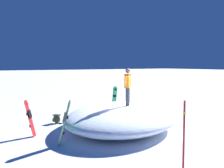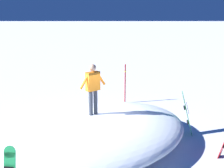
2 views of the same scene
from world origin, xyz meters
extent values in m
plane|color=white|center=(0.00, 0.00, 0.00)|extent=(240.00, 240.00, 0.00)
ellipsoid|color=white|center=(0.34, 0.22, 0.54)|extent=(8.35, 8.54, 1.08)
cylinder|color=#333842|center=(0.10, 0.02, 1.51)|extent=(0.14, 0.14, 0.86)
cylinder|color=#333842|center=(-0.02, 0.17, 1.51)|extent=(0.14, 0.14, 0.86)
cube|color=orange|center=(0.04, 0.10, 2.26)|extent=(0.47, 0.51, 0.64)
sphere|color=tan|center=(0.04, 0.10, 2.73)|extent=(0.23, 0.23, 0.23)
cylinder|color=orange|center=(0.25, -0.16, 2.32)|extent=(0.32, 0.36, 0.53)
cylinder|color=orange|center=(-0.17, 0.35, 2.32)|extent=(0.32, 0.36, 0.53)
cube|color=red|center=(1.17, 4.31, 0.71)|extent=(0.45, 0.46, 1.42)
cylinder|color=red|center=(1.28, 4.44, 1.41)|extent=(0.26, 0.24, 0.27)
cube|color=black|center=(1.17, 4.31, 0.96)|extent=(0.24, 0.22, 0.34)
cube|color=black|center=(1.23, 4.39, 0.96)|extent=(0.21, 0.19, 0.12)
cube|color=black|center=(1.15, 4.29, 0.45)|extent=(0.21, 0.19, 0.12)
cube|color=#1E8C47|center=(-0.70, 3.56, 0.78)|extent=(0.37, 0.48, 1.57)
cylinder|color=#1E8C47|center=(-0.74, 3.36, 1.56)|extent=(0.30, 0.15, 0.28)
cube|color=black|center=(-0.70, 3.55, 1.06)|extent=(0.26, 0.16, 0.38)
cube|color=black|center=(-0.72, 3.44, 1.06)|extent=(0.21, 0.13, 0.12)
cube|color=black|center=(-0.69, 3.59, 0.50)|extent=(0.21, 0.13, 0.12)
cube|color=#1E8C47|center=(3.76, -1.56, 0.76)|extent=(0.36, 0.32, 1.53)
cylinder|color=#1E8C47|center=(3.60, -1.54, 1.53)|extent=(0.11, 0.29, 0.28)
cube|color=black|center=(3.75, -1.56, 1.04)|extent=(0.12, 0.24, 0.37)
cube|color=black|center=(3.66, -1.54, 1.04)|extent=(0.12, 0.20, 0.12)
cube|color=black|center=(3.77, -1.56, 0.49)|extent=(0.12, 0.20, 0.12)
ellipsoid|color=#383D23|center=(2.83, 2.56, 0.23)|extent=(0.49, 0.46, 0.47)
ellipsoid|color=#4B5131|center=(2.98, 2.66, 0.16)|extent=(0.21, 0.24, 0.22)
cube|color=#383D23|center=(2.83, 2.56, 0.43)|extent=(0.41, 0.38, 0.06)
cylinder|color=#383D23|center=(2.60, 2.51, 0.01)|extent=(0.25, 0.18, 0.04)
cylinder|color=#383D23|center=(2.69, 2.38, 0.01)|extent=(0.25, 0.18, 0.04)
cylinder|color=#A51E19|center=(-4.54, 1.41, 1.00)|extent=(0.06, 0.06, 2.00)
cylinder|color=yellow|center=(-4.54, 1.41, 1.64)|extent=(0.10, 0.10, 0.06)
camera|label=1|loc=(-9.43, 6.98, 3.03)|focal=40.33mm
camera|label=2|loc=(9.42, 0.71, 4.56)|focal=46.23mm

